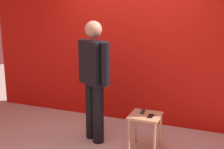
# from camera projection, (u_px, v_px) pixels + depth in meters

# --- Properties ---
(back_wall_red) EXTENTS (5.60, 0.12, 2.93)m
(back_wall_red) POSITION_uv_depth(u_px,v_px,m) (132.00, 39.00, 5.01)
(back_wall_red) COLOR #B6150D
(back_wall_red) RESTS_ON ground_plane
(standing_person) EXTENTS (0.66, 0.49, 1.81)m
(standing_person) POSITION_uv_depth(u_px,v_px,m) (94.00, 76.00, 4.28)
(standing_person) COLOR black
(standing_person) RESTS_ON ground_plane
(side_table) EXTENTS (0.42, 0.42, 0.53)m
(side_table) POSITION_uv_depth(u_px,v_px,m) (145.00, 122.00, 4.08)
(side_table) COLOR tan
(side_table) RESTS_ON ground_plane
(cell_phone) EXTENTS (0.07, 0.14, 0.01)m
(cell_phone) POSITION_uv_depth(u_px,v_px,m) (151.00, 116.00, 4.00)
(cell_phone) COLOR black
(cell_phone) RESTS_ON side_table
(tv_remote) EXTENTS (0.06, 0.17, 0.02)m
(tv_remote) POSITION_uv_depth(u_px,v_px,m) (143.00, 111.00, 4.16)
(tv_remote) COLOR black
(tv_remote) RESTS_ON side_table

